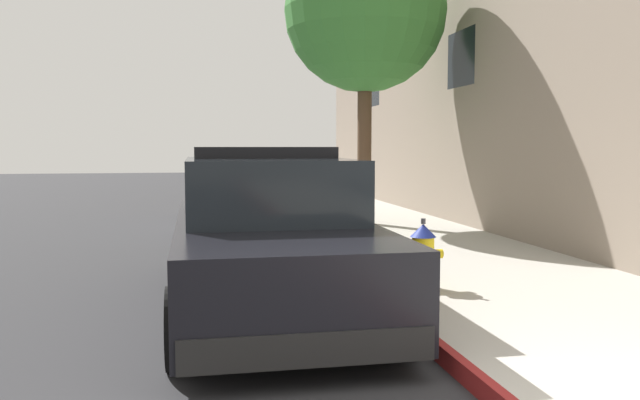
{
  "coord_description": "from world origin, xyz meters",
  "views": [
    {
      "loc": [
        -1.91,
        -2.54,
        1.68
      ],
      "look_at": [
        -0.34,
        5.5,
        1.0
      ],
      "focal_mm": 36.0,
      "sensor_mm": 36.0,
      "label": 1
    }
  ],
  "objects_px": {
    "fire_hydrant": "(423,256)",
    "street_tree": "(365,11)",
    "parked_car_silver_ahead": "(236,190)",
    "police_cruiser": "(268,237)"
  },
  "relations": [
    {
      "from": "police_cruiser",
      "to": "street_tree",
      "type": "height_order",
      "value": "street_tree"
    },
    {
      "from": "police_cruiser",
      "to": "parked_car_silver_ahead",
      "type": "xyz_separation_m",
      "value": [
        0.15,
        7.31,
        -0.0
      ]
    },
    {
      "from": "police_cruiser",
      "to": "parked_car_silver_ahead",
      "type": "bearing_deg",
      "value": 88.86
    },
    {
      "from": "fire_hydrant",
      "to": "street_tree",
      "type": "xyz_separation_m",
      "value": [
        0.9,
        5.82,
        3.81
      ]
    },
    {
      "from": "parked_car_silver_ahead",
      "to": "fire_hydrant",
      "type": "relative_size",
      "value": 6.37
    },
    {
      "from": "fire_hydrant",
      "to": "police_cruiser",
      "type": "bearing_deg",
      "value": 177.68
    },
    {
      "from": "parked_car_silver_ahead",
      "to": "fire_hydrant",
      "type": "bearing_deg",
      "value": -78.31
    },
    {
      "from": "fire_hydrant",
      "to": "street_tree",
      "type": "height_order",
      "value": "street_tree"
    },
    {
      "from": "parked_car_silver_ahead",
      "to": "fire_hydrant",
      "type": "height_order",
      "value": "parked_car_silver_ahead"
    },
    {
      "from": "street_tree",
      "to": "parked_car_silver_ahead",
      "type": "bearing_deg",
      "value": 147.18
    }
  ]
}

